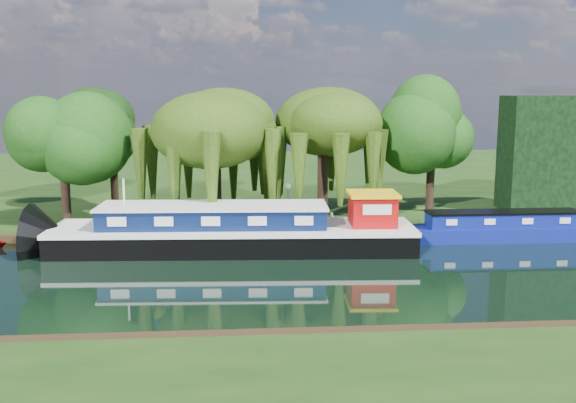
{
  "coord_description": "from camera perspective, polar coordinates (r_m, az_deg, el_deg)",
  "views": [
    {
      "loc": [
        -2.52,
        -29.54,
        8.75
      ],
      "look_at": [
        0.07,
        4.87,
        2.8
      ],
      "focal_mm": 40.0,
      "sensor_mm": 36.0,
      "label": 1
    }
  ],
  "objects": [
    {
      "name": "narrowboat",
      "position": [
        40.23,
        18.52,
        -2.32
      ],
      "size": [
        12.94,
        2.17,
        1.89
      ],
      "rotation": [
        0.0,
        0.0,
        0.0
      ],
      "color": "navy",
      "rests_on": "ground"
    },
    {
      "name": "willow_right",
      "position": [
        41.96,
        3.14,
        6.1
      ],
      "size": [
        6.32,
        6.32,
        7.7
      ],
      "color": "black",
      "rests_on": "far_bank"
    },
    {
      "name": "conifer_hedge",
      "position": [
        48.76,
        21.97,
        4.02
      ],
      "size": [
        6.0,
        3.0,
        8.0
      ],
      "primitive_type": "cube",
      "color": "black",
      "rests_on": "far_bank"
    },
    {
      "name": "willow_left",
      "position": [
        40.82,
        -6.52,
        6.21
      ],
      "size": [
        6.67,
        6.67,
        7.99
      ],
      "color": "black",
      "rests_on": "far_bank"
    },
    {
      "name": "lamppost",
      "position": [
        40.65,
        0.01,
        0.82
      ],
      "size": [
        0.36,
        0.36,
        2.56
      ],
      "color": "silver",
      "rests_on": "far_bank"
    },
    {
      "name": "mooring_posts",
      "position": [
        38.79,
        -1.23,
        -1.82
      ],
      "size": [
        19.16,
        0.16,
        1.0
      ],
      "color": "silver",
      "rests_on": "far_bank"
    },
    {
      "name": "tree_far_mid",
      "position": [
        46.88,
        -15.37,
        5.88
      ],
      "size": [
        4.77,
        4.77,
        7.81
      ],
      "color": "black",
      "rests_on": "far_bank"
    },
    {
      "name": "tree_far_right",
      "position": [
        45.4,
        12.7,
        6.07
      ],
      "size": [
        4.93,
        4.93,
        8.06
      ],
      "color": "black",
      "rests_on": "far_bank"
    },
    {
      "name": "dutch_barge",
      "position": [
        35.75,
        -4.59,
        -2.7
      ],
      "size": [
        20.17,
        5.42,
        4.22
      ],
      "rotation": [
        0.0,
        0.0,
        -0.05
      ],
      "color": "black",
      "rests_on": "ground"
    },
    {
      "name": "ground",
      "position": [
        30.91,
        0.56,
        -6.66
      ],
      "size": [
        120.0,
        120.0,
        0.0
      ],
      "primitive_type": "plane",
      "color": "black"
    },
    {
      "name": "far_bank",
      "position": [
        64.16,
        -2.01,
        2.14
      ],
      "size": [
        120.0,
        52.0,
        0.45
      ],
      "primitive_type": "cube",
      "color": "black",
      "rests_on": "ground"
    },
    {
      "name": "reeds_near",
      "position": [
        25.26,
        18.07,
        -9.66
      ],
      "size": [
        33.7,
        1.5,
        1.1
      ],
      "color": "#1F4412",
      "rests_on": "ground"
    },
    {
      "name": "tree_far_left",
      "position": [
        41.81,
        -19.41,
        5.35
      ],
      "size": [
        4.95,
        4.95,
        7.98
      ],
      "color": "black",
      "rests_on": "far_bank"
    }
  ]
}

